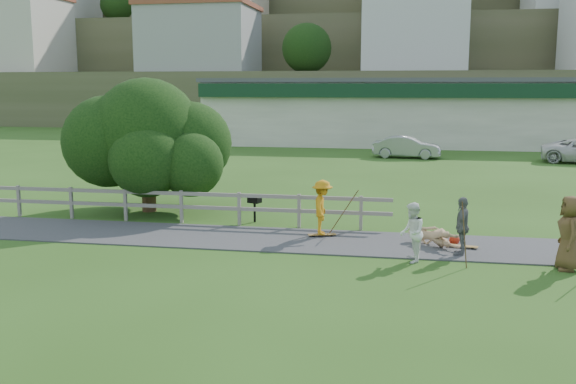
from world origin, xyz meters
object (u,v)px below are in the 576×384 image
at_px(skater_rider, 322,211).
at_px(tree, 148,157).
at_px(spectator_a, 412,233).
at_px(car_silver, 407,147).
at_px(bbq, 255,209).
at_px(spectator_c, 569,233).
at_px(spectator_b, 462,226).
at_px(skater_fallen, 434,237).

bearing_deg(skater_rider, tree, 61.16).
bearing_deg(spectator_a, car_silver, 175.90).
height_order(car_silver, bbq, car_silver).
xyz_separation_m(spectator_a, spectator_c, (3.84, -0.04, 0.15)).
bearing_deg(bbq, tree, -177.09).
distance_m(car_silver, tree, 21.63).
distance_m(skater_rider, spectator_c, 6.89).
bearing_deg(spectator_b, spectator_a, -48.09).
xyz_separation_m(skater_rider, car_silver, (2.49, 22.46, -0.13)).
bearing_deg(skater_fallen, bbq, 108.72).
distance_m(skater_fallen, spectator_a, 1.88).
relative_size(spectator_c, bbq, 2.15).
bearing_deg(skater_fallen, spectator_c, -77.59).
height_order(skater_fallen, spectator_a, spectator_a).
distance_m(spectator_a, spectator_c, 3.84).
bearing_deg(spectator_b, skater_fallen, -131.29).
distance_m(spectator_b, spectator_c, 2.67).
height_order(spectator_c, tree, tree).
relative_size(skater_fallen, bbq, 1.90).
relative_size(skater_rider, skater_fallen, 1.00).
bearing_deg(skater_fallen, spectator_a, -159.51).
xyz_separation_m(skater_rider, spectator_a, (2.65, -2.28, -0.04)).
distance_m(tree, bbq, 4.68).
bearing_deg(spectator_a, bbq, -132.75).
bearing_deg(spectator_a, spectator_b, 118.69).
xyz_separation_m(spectator_b, bbq, (-6.51, 3.21, -0.37)).
bearing_deg(spectator_a, skater_rider, -135.22).
relative_size(spectator_a, car_silver, 0.37).
distance_m(skater_fallen, spectator_c, 3.70).
relative_size(skater_rider, spectator_a, 1.06).
xyz_separation_m(spectator_b, spectator_c, (2.50, -0.91, 0.13)).
height_order(spectator_a, spectator_c, spectator_c).
distance_m(spectator_b, car_silver, 23.91).
height_order(car_silver, tree, tree).
bearing_deg(spectator_c, bbq, -114.96).
relative_size(spectator_a, tree, 0.25).
height_order(spectator_b, tree, tree).
xyz_separation_m(car_silver, tree, (-9.27, -19.50, 1.31)).
xyz_separation_m(skater_rider, skater_fallen, (3.29, -0.58, -0.53)).
relative_size(skater_fallen, spectator_a, 1.06).
height_order(spectator_a, car_silver, spectator_a).
height_order(skater_rider, spectator_a, skater_rider).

